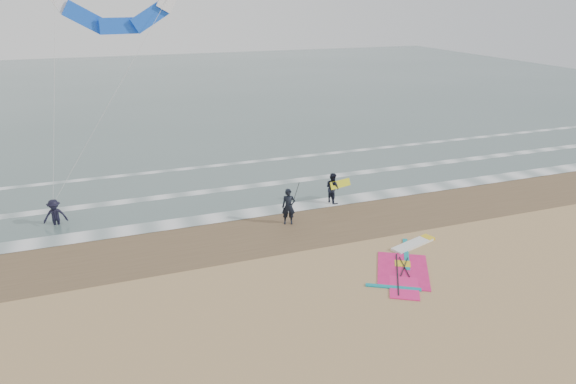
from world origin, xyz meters
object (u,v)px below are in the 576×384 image
object	(u,v)px
person_walking	(332,188)
person_wading	(54,209)
windsurf_rig	(407,263)
person_standing	(289,207)
surf_kite	(117,10)

from	to	relation	value
person_walking	person_wading	xyz separation A→B (m)	(-13.60, 1.88, 0.01)
windsurf_rig	person_wading	world-z (taller)	person_wading
person_wading	person_standing	bearing A→B (deg)	-15.77
windsurf_rig	person_standing	world-z (taller)	person_standing
person_wading	surf_kite	world-z (taller)	surf_kite
surf_kite	person_wading	bearing A→B (deg)	-137.57
person_walking	person_wading	bearing A→B (deg)	64.47
windsurf_rig	person_walking	bearing A→B (deg)	90.55
person_walking	windsurf_rig	bearing A→B (deg)	162.88
windsurf_rig	surf_kite	xyz separation A→B (m)	(-9.66, 12.70, 9.61)
windsurf_rig	person_walking	distance (m)	7.20
person_standing	person_wading	bearing A→B (deg)	179.30
person_standing	person_wading	distance (m)	11.10
windsurf_rig	person_walking	size ratio (longest dim) A/B	2.94
windsurf_rig	person_walking	xyz separation A→B (m)	(-0.07, 7.16, 0.79)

